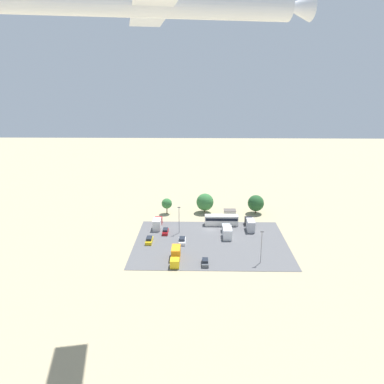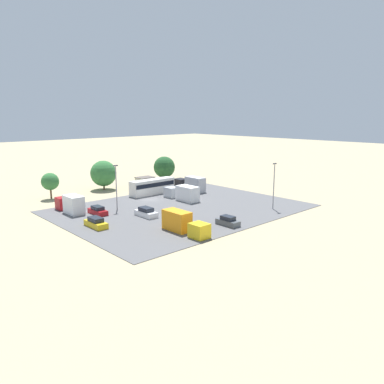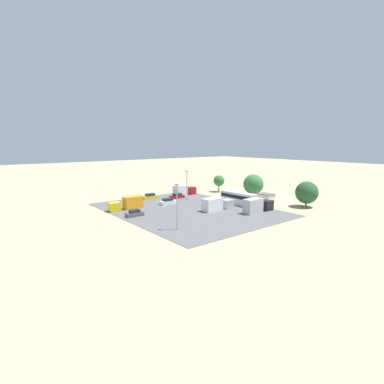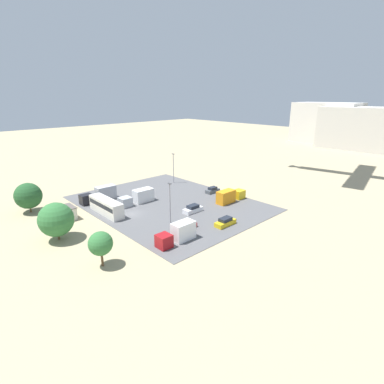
% 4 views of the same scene
% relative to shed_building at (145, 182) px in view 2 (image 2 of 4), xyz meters
% --- Properties ---
extents(ground_plane, '(400.00, 400.00, 0.00)m').
position_rel_shed_building_xyz_m(ground_plane, '(7.18, 11.33, -1.36)').
color(ground_plane, tan).
extents(parking_lot_surface, '(44.37, 33.89, 0.08)m').
position_rel_shed_building_xyz_m(parking_lot_surface, '(7.18, 21.69, -1.32)').
color(parking_lot_surface, '#565659').
rests_on(parking_lot_surface, ground).
extents(shed_building, '(4.18, 3.23, 2.70)m').
position_rel_shed_building_xyz_m(shed_building, '(0.00, 0.00, 0.00)').
color(shed_building, silver).
rests_on(shed_building, ground).
extents(bus, '(10.84, 2.61, 3.36)m').
position_rel_shed_building_xyz_m(bus, '(3.31, 7.42, 0.53)').
color(bus, silver).
rests_on(bus, ground).
extents(parked_car_0, '(1.74, 4.49, 1.49)m').
position_rel_shed_building_xyz_m(parked_car_0, '(21.05, 14.83, -0.65)').
color(parked_car_0, maroon).
rests_on(parked_car_0, ground).
extents(parked_car_1, '(1.85, 4.74, 1.61)m').
position_rel_shed_building_xyz_m(parked_car_1, '(25.17, 21.73, -0.61)').
color(parked_car_1, gold).
rests_on(parked_car_1, ground).
extents(parked_car_2, '(1.95, 4.60, 1.63)m').
position_rel_shed_building_xyz_m(parked_car_2, '(15.52, 21.94, -0.60)').
color(parked_car_2, silver).
rests_on(parked_car_2, ground).
extents(parked_car_3, '(1.75, 4.01, 1.57)m').
position_rel_shed_building_xyz_m(parked_car_3, '(9.00, 35.36, -0.62)').
color(parked_car_3, '#4C5156').
rests_on(parked_car_3, ground).
extents(parked_truck_0, '(2.57, 8.82, 3.12)m').
position_rel_shed_building_xyz_m(parked_truck_0, '(2.10, 16.51, 0.15)').
color(parked_truck_0, '#ADB2B7').
rests_on(parked_truck_0, ground).
extents(parked_truck_1, '(2.33, 8.91, 3.42)m').
position_rel_shed_building_xyz_m(parked_truck_1, '(-5.60, 10.58, 0.29)').
color(parked_truck_1, black).
rests_on(parked_truck_1, ground).
extents(parked_truck_2, '(2.30, 8.69, 3.09)m').
position_rel_shed_building_xyz_m(parked_truck_2, '(16.72, 33.15, 0.14)').
color(parked_truck_2, gold).
rests_on(parked_truck_2, ground).
extents(parked_truck_3, '(2.38, 7.70, 3.30)m').
position_rel_shed_building_xyz_m(parked_truck_3, '(23.99, 10.30, 0.23)').
color(parked_truck_3, maroon).
rests_on(parked_truck_3, ground).
extents(tree_near_shed, '(6.13, 6.13, 6.99)m').
position_rel_shed_building_xyz_m(tree_near_shed, '(8.55, -4.88, 2.57)').
color(tree_near_shed, brown).
rests_on(tree_near_shed, ground).
extents(tree_apron_mid, '(5.75, 5.75, 6.68)m').
position_rel_shed_building_xyz_m(tree_apron_mid, '(-9.52, -4.35, 2.44)').
color(tree_apron_mid, brown).
rests_on(tree_apron_mid, ground).
extents(tree_apron_far, '(3.68, 3.68, 5.65)m').
position_rel_shed_building_xyz_m(tree_apron_far, '(22.08, -3.32, 2.43)').
color(tree_apron_far, brown).
rests_on(tree_apron_far, ground).
extents(light_pole_lot_centre, '(0.90, 0.28, 8.49)m').
position_rel_shed_building_xyz_m(light_pole_lot_centre, '(16.79, 14.43, 3.40)').
color(light_pole_lot_centre, gray).
rests_on(light_pole_lot_centre, ground).
extents(light_pole_lot_edge, '(0.90, 0.28, 8.76)m').
position_rel_shed_building_xyz_m(light_pole_lot_edge, '(-5.40, 33.89, 3.53)').
color(light_pole_lot_edge, gray).
rests_on(light_pole_lot_edge, ground).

